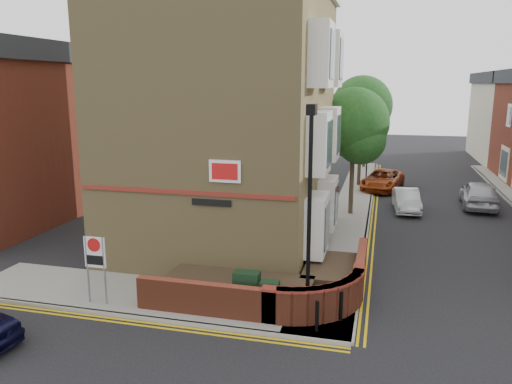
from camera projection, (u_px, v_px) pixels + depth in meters
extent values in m
plane|color=black|center=(245.00, 333.00, 14.25)|extent=(120.00, 120.00, 0.00)
cube|color=gray|center=(155.00, 297.00, 16.51)|extent=(13.00, 3.00, 0.12)
cube|color=gray|center=(353.00, 206.00, 28.89)|extent=(2.00, 32.00, 0.12)
cube|color=gray|center=(134.00, 317.00, 15.09)|extent=(13.00, 0.15, 0.12)
cube|color=gray|center=(370.00, 207.00, 28.64)|extent=(0.15, 32.00, 0.12)
cube|color=gold|center=(130.00, 322.00, 14.86)|extent=(13.00, 0.28, 0.01)
cube|color=gold|center=(375.00, 208.00, 28.59)|extent=(0.28, 32.00, 0.01)
cube|color=#96804F|center=(227.00, 116.00, 21.35)|extent=(8.00, 10.00, 11.00)
cube|color=maroon|center=(184.00, 192.00, 17.08)|extent=(7.80, 0.06, 0.15)
cube|color=white|center=(225.00, 171.00, 16.54)|extent=(1.10, 0.05, 0.75)
cube|color=black|center=(211.00, 203.00, 16.89)|extent=(1.40, 0.04, 0.22)
cylinder|color=black|center=(309.00, 220.00, 14.33)|extent=(0.12, 0.12, 6.00)
cylinder|color=black|center=(307.00, 304.00, 14.88)|extent=(0.20, 0.20, 0.80)
cube|color=black|center=(312.00, 110.00, 13.66)|extent=(0.25, 0.50, 0.30)
cube|color=black|center=(247.00, 290.00, 15.40)|extent=(0.80, 0.45, 1.20)
cube|color=black|center=(270.00, 298.00, 14.93)|extent=(0.55, 0.40, 1.10)
cylinder|color=black|center=(317.00, 316.00, 14.02)|extent=(0.11, 0.11, 0.90)
cylinder|color=black|center=(341.00, 306.00, 14.63)|extent=(0.11, 0.11, 0.90)
cylinder|color=slate|center=(88.00, 269.00, 15.75)|extent=(0.06, 0.06, 2.20)
cylinder|color=slate|center=(105.00, 271.00, 15.61)|extent=(0.06, 0.06, 2.20)
cube|color=white|center=(95.00, 252.00, 15.55)|extent=(0.72, 0.04, 1.00)
cylinder|color=red|center=(94.00, 245.00, 15.47)|extent=(0.44, 0.02, 0.44)
cube|color=beige|center=(507.00, 122.00, 45.93)|extent=(5.00, 12.00, 7.00)
cube|color=#24272B|center=(512.00, 78.00, 45.08)|extent=(5.40, 12.40, 1.00)
cylinder|color=#382B1E|center=(352.00, 172.00, 26.50)|extent=(0.24, 0.24, 4.55)
sphere|color=#17471B|center=(354.00, 122.00, 25.95)|extent=(3.64, 3.64, 3.64)
sphere|color=#17471B|center=(361.00, 139.00, 25.74)|extent=(2.60, 2.60, 2.60)
sphere|color=#17471B|center=(348.00, 130.00, 26.49)|extent=(2.86, 2.86, 2.86)
cylinder|color=#382B1E|center=(360.00, 149.00, 34.02)|extent=(0.24, 0.24, 5.04)
sphere|color=#17471B|center=(362.00, 106.00, 33.41)|extent=(4.03, 4.03, 4.03)
sphere|color=#17471B|center=(367.00, 120.00, 33.22)|extent=(2.88, 2.88, 2.88)
sphere|color=#17471B|center=(357.00, 113.00, 33.96)|extent=(3.17, 3.17, 3.17)
cylinder|color=#382B1E|center=(365.00, 138.00, 41.62)|extent=(0.24, 0.24, 4.76)
sphere|color=#17471B|center=(366.00, 105.00, 41.04)|extent=(3.81, 3.81, 3.81)
sphere|color=#17471B|center=(371.00, 117.00, 40.85)|extent=(2.72, 2.72, 2.72)
sphere|color=#17471B|center=(363.00, 111.00, 41.59)|extent=(2.99, 2.99, 2.99)
cylinder|color=black|center=(367.00, 156.00, 36.95)|extent=(0.10, 0.10, 3.20)
imported|color=black|center=(368.00, 128.00, 36.51)|extent=(0.20, 0.16, 1.00)
imported|color=#A8ACB0|center=(406.00, 200.00, 27.79)|extent=(1.56, 3.78, 1.22)
imported|color=#943510|center=(382.00, 180.00, 33.37)|extent=(3.13, 5.16, 1.34)
imported|color=#A3A3AA|center=(479.00, 194.00, 28.53)|extent=(2.11, 4.69, 1.56)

